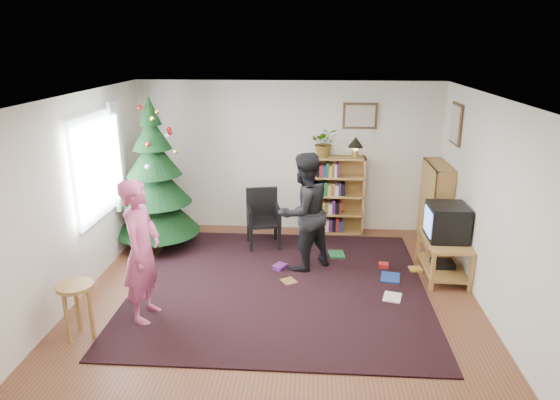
# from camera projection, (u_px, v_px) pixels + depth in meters

# --- Properties ---
(floor) EXTENTS (5.00, 5.00, 0.00)m
(floor) POSITION_uv_depth(u_px,v_px,m) (278.00, 297.00, 6.32)
(floor) COLOR brown
(floor) RESTS_ON ground
(ceiling) EXTENTS (5.00, 5.00, 0.00)m
(ceiling) POSITION_uv_depth(u_px,v_px,m) (277.00, 97.00, 5.56)
(ceiling) COLOR white
(ceiling) RESTS_ON wall_back
(wall_back) EXTENTS (5.00, 0.02, 2.50)m
(wall_back) POSITION_uv_depth(u_px,v_px,m) (288.00, 157.00, 8.32)
(wall_back) COLOR silver
(wall_back) RESTS_ON floor
(wall_front) EXTENTS (5.00, 0.02, 2.50)m
(wall_front) POSITION_uv_depth(u_px,v_px,m) (252.00, 312.00, 3.57)
(wall_front) COLOR silver
(wall_front) RESTS_ON floor
(wall_left) EXTENTS (0.02, 5.00, 2.50)m
(wall_left) POSITION_uv_depth(u_px,v_px,m) (74.00, 199.00, 6.10)
(wall_left) COLOR silver
(wall_left) RESTS_ON floor
(wall_right) EXTENTS (0.02, 5.00, 2.50)m
(wall_right) POSITION_uv_depth(u_px,v_px,m) (492.00, 208.00, 5.78)
(wall_right) COLOR silver
(wall_right) RESTS_ON floor
(rug) EXTENTS (3.80, 3.60, 0.02)m
(rug) POSITION_uv_depth(u_px,v_px,m) (279.00, 285.00, 6.61)
(rug) COLOR black
(rug) RESTS_ON floor
(window_pane) EXTENTS (0.04, 1.20, 1.40)m
(window_pane) POSITION_uv_depth(u_px,v_px,m) (95.00, 168.00, 6.60)
(window_pane) COLOR silver
(window_pane) RESTS_ON wall_left
(curtain) EXTENTS (0.06, 0.35, 1.60)m
(curtain) POSITION_uv_depth(u_px,v_px,m) (118.00, 156.00, 7.26)
(curtain) COLOR silver
(curtain) RESTS_ON wall_left
(picture_back) EXTENTS (0.55, 0.03, 0.42)m
(picture_back) POSITION_uv_depth(u_px,v_px,m) (360.00, 116.00, 8.01)
(picture_back) COLOR #4C3319
(picture_back) RESTS_ON wall_back
(picture_right) EXTENTS (0.03, 0.50, 0.60)m
(picture_right) POSITION_uv_depth(u_px,v_px,m) (456.00, 124.00, 7.23)
(picture_right) COLOR #4C3319
(picture_right) RESTS_ON wall_right
(christmas_tree) EXTENTS (1.29, 1.29, 2.34)m
(christmas_tree) POSITION_uv_depth(u_px,v_px,m) (155.00, 187.00, 7.61)
(christmas_tree) COLOR #3F2816
(christmas_tree) RESTS_ON rug
(bookshelf_back) EXTENTS (0.95, 0.30, 1.30)m
(bookshelf_back) POSITION_uv_depth(u_px,v_px,m) (335.00, 194.00, 8.29)
(bookshelf_back) COLOR #9F6D38
(bookshelf_back) RESTS_ON floor
(bookshelf_right) EXTENTS (0.30, 0.95, 1.30)m
(bookshelf_right) POSITION_uv_depth(u_px,v_px,m) (435.00, 204.00, 7.81)
(bookshelf_right) COLOR #9F6D38
(bookshelf_right) RESTS_ON floor
(tv_stand) EXTENTS (0.55, 0.98, 0.55)m
(tv_stand) POSITION_uv_depth(u_px,v_px,m) (444.00, 253.00, 6.81)
(tv_stand) COLOR #9F6D38
(tv_stand) RESTS_ON floor
(crt_tv) EXTENTS (0.50, 0.54, 0.47)m
(crt_tv) POSITION_uv_depth(u_px,v_px,m) (447.00, 222.00, 6.67)
(crt_tv) COLOR black
(crt_tv) RESTS_ON tv_stand
(armchair) EXTENTS (0.59, 0.59, 0.90)m
(armchair) POSITION_uv_depth(u_px,v_px,m) (264.00, 215.00, 7.84)
(armchair) COLOR black
(armchair) RESTS_ON rug
(stool) EXTENTS (0.39, 0.39, 0.64)m
(stool) POSITION_uv_depth(u_px,v_px,m) (76.00, 297.00, 5.32)
(stool) COLOR #9F6D38
(stool) RESTS_ON floor
(person_standing) EXTENTS (0.44, 0.63, 1.68)m
(person_standing) POSITION_uv_depth(u_px,v_px,m) (142.00, 251.00, 5.62)
(person_standing) COLOR #C04C7A
(person_standing) RESTS_ON rug
(person_by_chair) EXTENTS (1.04, 1.01, 1.68)m
(person_by_chair) POSITION_uv_depth(u_px,v_px,m) (304.00, 212.00, 6.89)
(person_by_chair) COLOR black
(person_by_chair) RESTS_ON rug
(potted_plant) EXTENTS (0.45, 0.39, 0.47)m
(potted_plant) POSITION_uv_depth(u_px,v_px,m) (324.00, 143.00, 8.04)
(potted_plant) COLOR gray
(potted_plant) RESTS_ON bookshelf_back
(table_lamp) EXTENTS (0.25, 0.25, 0.33)m
(table_lamp) POSITION_uv_depth(u_px,v_px,m) (356.00, 144.00, 8.01)
(table_lamp) COLOR #A57F33
(table_lamp) RESTS_ON bookshelf_back
(floor_clutter) EXTENTS (2.11, 1.45, 0.08)m
(floor_clutter) POSITION_uv_depth(u_px,v_px,m) (355.00, 272.00, 6.92)
(floor_clutter) COLOR #A51E19
(floor_clutter) RESTS_ON rug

